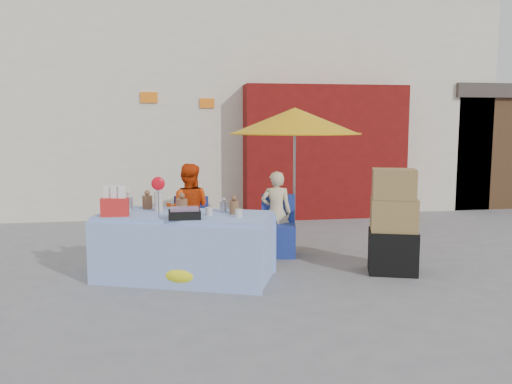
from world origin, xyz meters
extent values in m
plane|color=slate|center=(0.00, 0.00, 0.00)|extent=(80.00, 80.00, 0.00)
cube|color=silver|center=(0.00, 7.00, 2.25)|extent=(12.00, 5.00, 4.50)
cube|color=#3F3833|center=(0.00, 7.00, 4.70)|extent=(12.20, 5.20, 0.40)
cube|color=maroon|center=(2.20, 4.20, 1.30)|extent=(3.20, 0.60, 2.60)
cube|color=#4C331E|center=(6.50, 6.00, 1.20)|extent=(2.60, 3.00, 2.40)
cube|color=#3F3833|center=(6.50, 6.00, 2.55)|extent=(2.80, 3.20, 0.30)
cube|color=orange|center=(-1.20, 4.48, 2.35)|extent=(0.32, 0.04, 0.20)
cube|color=orange|center=(-0.10, 4.48, 2.25)|extent=(0.28, 0.04, 0.18)
cube|color=#9ABBF7|center=(-0.70, 0.31, 0.40)|extent=(2.20, 1.55, 0.79)
cube|color=#9ABBF7|center=(-0.86, -0.13, 0.37)|extent=(1.94, 0.76, 0.74)
cube|color=#9ABBF7|center=(-0.53, 0.75, 0.37)|extent=(1.94, 0.76, 0.74)
cylinder|color=beige|center=(-1.38, 0.74, 0.89)|extent=(0.15, 0.15, 0.19)
cylinder|color=brown|center=(-1.15, 0.76, 0.88)|extent=(0.16, 0.16, 0.17)
cylinder|color=beige|center=(-1.01, 0.54, 0.91)|extent=(0.14, 0.14, 0.23)
cylinder|color=brown|center=(-0.72, 0.55, 0.87)|extent=(0.18, 0.18, 0.15)
cylinder|color=#B2B2B7|center=(-0.22, 0.38, 0.86)|extent=(0.12, 0.12, 0.13)
cylinder|color=brown|center=(-0.12, 0.20, 0.87)|extent=(0.15, 0.15, 0.16)
cylinder|color=beige|center=(-0.42, 0.15, 0.84)|extent=(0.11, 0.11, 0.10)
cylinder|color=beige|center=(-0.09, -0.03, 0.84)|extent=(0.11, 0.11, 0.10)
sphere|color=brown|center=(-1.55, 0.52, 0.87)|extent=(0.16, 0.16, 0.16)
ellipsoid|color=red|center=(-1.00, 0.26, 1.17)|extent=(0.17, 0.11, 0.16)
cube|color=red|center=(-1.50, 0.28, 0.90)|extent=(0.35, 0.25, 0.21)
cube|color=black|center=(-0.71, -0.02, 0.84)|extent=(0.43, 0.37, 0.10)
cube|color=navy|center=(-0.61, 1.24, 0.23)|extent=(0.56, 0.55, 0.45)
cube|color=navy|center=(-0.57, 1.45, 0.65)|extent=(0.48, 0.13, 0.40)
cube|color=navy|center=(0.64, 1.24, 0.23)|extent=(0.56, 0.55, 0.45)
cube|color=navy|center=(0.68, 1.45, 0.65)|extent=(0.48, 0.13, 0.40)
imported|color=#E13E0B|center=(-0.61, 1.39, 0.66)|extent=(0.72, 0.61, 1.31)
imported|color=beige|center=(0.64, 1.39, 0.60)|extent=(0.48, 0.37, 1.19)
cylinder|color=gray|center=(0.94, 1.54, 1.00)|extent=(0.04, 0.04, 2.00)
cone|color=#E29F0B|center=(0.94, 1.54, 1.90)|extent=(1.90, 1.90, 0.38)
cylinder|color=#E29F0B|center=(0.94, 1.54, 1.72)|extent=(1.90, 1.90, 0.02)
cube|color=black|center=(1.88, 0.14, 0.27)|extent=(0.72, 0.65, 0.54)
cube|color=#9D7E46|center=(1.88, 0.14, 0.74)|extent=(0.67, 0.59, 0.41)
cube|color=#9D7E46|center=(1.86, 0.12, 1.13)|extent=(0.61, 0.53, 0.37)
ellipsoid|color=#FCFF1A|center=(-0.65, 0.06, 0.17)|extent=(0.80, 0.67, 0.33)
camera|label=1|loc=(-0.90, -6.12, 1.87)|focal=38.00mm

